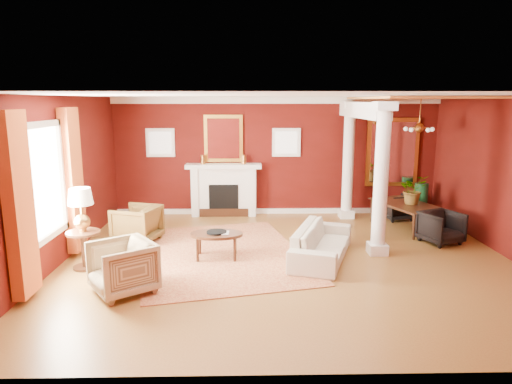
{
  "coord_description": "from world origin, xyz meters",
  "views": [
    {
      "loc": [
        -0.74,
        -7.79,
        2.82
      ],
      "look_at": [
        -0.56,
        0.5,
        1.15
      ],
      "focal_mm": 32.0,
      "sensor_mm": 36.0,
      "label": 1
    }
  ],
  "objects_px": {
    "side_table": "(82,216)",
    "armchair_stripe": "(122,265)",
    "sofa": "(322,237)",
    "coffee_table": "(217,235)",
    "armchair_leopard": "(137,222)",
    "dining_table": "(408,209)"
  },
  "relations": [
    {
      "from": "side_table",
      "to": "armchair_stripe",
      "type": "bearing_deg",
      "value": -48.04
    },
    {
      "from": "sofa",
      "to": "coffee_table",
      "type": "distance_m",
      "value": 1.9
    },
    {
      "from": "sofa",
      "to": "armchair_leopard",
      "type": "distance_m",
      "value": 3.73
    },
    {
      "from": "armchair_leopard",
      "to": "armchair_stripe",
      "type": "distance_m",
      "value": 2.52
    },
    {
      "from": "side_table",
      "to": "dining_table",
      "type": "relative_size",
      "value": 0.85
    },
    {
      "from": "sofa",
      "to": "side_table",
      "type": "relative_size",
      "value": 1.47
    },
    {
      "from": "coffee_table",
      "to": "side_table",
      "type": "xyz_separation_m",
      "value": [
        -2.22,
        -0.45,
        0.5
      ]
    },
    {
      "from": "coffee_table",
      "to": "sofa",
      "type": "bearing_deg",
      "value": -1.94
    },
    {
      "from": "armchair_leopard",
      "to": "sofa",
      "type": "bearing_deg",
      "value": 90.56
    },
    {
      "from": "coffee_table",
      "to": "side_table",
      "type": "bearing_deg",
      "value": -168.49
    },
    {
      "from": "coffee_table",
      "to": "dining_table",
      "type": "bearing_deg",
      "value": 24.43
    },
    {
      "from": "dining_table",
      "to": "coffee_table",
      "type": "bearing_deg",
      "value": 95.27
    },
    {
      "from": "armchair_stripe",
      "to": "coffee_table",
      "type": "height_order",
      "value": "armchair_stripe"
    },
    {
      "from": "coffee_table",
      "to": "armchair_leopard",
      "type": "bearing_deg",
      "value": 148.47
    },
    {
      "from": "sofa",
      "to": "side_table",
      "type": "distance_m",
      "value": 4.17
    },
    {
      "from": "sofa",
      "to": "armchair_stripe",
      "type": "relative_size",
      "value": 2.39
    },
    {
      "from": "dining_table",
      "to": "side_table",
      "type": "bearing_deg",
      "value": 90.98
    },
    {
      "from": "sofa",
      "to": "dining_table",
      "type": "height_order",
      "value": "dining_table"
    },
    {
      "from": "armchair_leopard",
      "to": "side_table",
      "type": "bearing_deg",
      "value": -2.84
    },
    {
      "from": "armchair_stripe",
      "to": "coffee_table",
      "type": "bearing_deg",
      "value": 103.27
    },
    {
      "from": "coffee_table",
      "to": "side_table",
      "type": "height_order",
      "value": "side_table"
    },
    {
      "from": "armchair_leopard",
      "to": "dining_table",
      "type": "distance_m",
      "value": 5.86
    }
  ]
}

